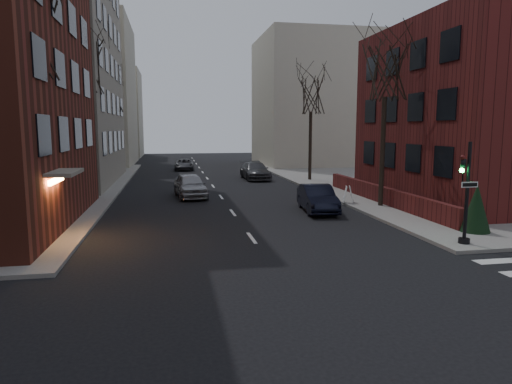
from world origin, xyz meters
TOP-DOWN VIEW (x-y plane):
  - building_right_brick at (16.50, 19.00)m, footprint 12.00×14.00m
  - low_wall_right at (9.30, 19.00)m, footprint 0.35×16.00m
  - building_distant_la at (-15.00, 55.00)m, footprint 14.00×16.00m
  - building_distant_ra at (15.00, 50.00)m, footprint 14.00×14.00m
  - building_distant_lb at (-13.00, 72.00)m, footprint 10.00×12.00m
  - traffic_signal at (7.94, 8.99)m, footprint 0.76×0.44m
  - tree_left_a at (-8.80, 14.00)m, footprint 4.18×4.18m
  - tree_left_b at (-8.80, 26.00)m, footprint 4.40×4.40m
  - tree_left_c at (-8.80, 40.00)m, footprint 3.96×3.96m
  - tree_right_a at (8.80, 18.00)m, footprint 3.96×3.96m
  - tree_right_b at (8.80, 32.00)m, footprint 3.74×3.74m
  - streetlamp_near at (-8.20, 22.00)m, footprint 0.36×0.36m
  - streetlamp_far at (-8.20, 42.00)m, footprint 0.36×0.36m
  - parked_sedan at (4.72, 17.47)m, footprint 2.06×4.72m
  - car_lane_silver at (-2.06, 24.27)m, footprint 2.38×4.92m
  - car_lane_gray at (4.30, 34.30)m, footprint 2.29×5.47m
  - car_lane_far at (-1.85, 44.97)m, footprint 2.26×4.58m
  - sandwich_board at (7.30, 19.34)m, footprint 0.60×0.73m
  - evergreen_shrub at (9.75, 10.75)m, footprint 1.53×1.53m

SIDE VIEW (x-z plane):
  - car_lane_far at x=-1.85m, z-range 0.00..1.25m
  - low_wall_right at x=9.30m, z-range 0.15..1.15m
  - sandwich_board at x=7.30m, z-range 0.15..1.17m
  - parked_sedan at x=4.72m, z-range 0.00..1.51m
  - car_lane_gray at x=4.30m, z-range 0.00..1.58m
  - car_lane_silver at x=-2.06m, z-range 0.00..1.62m
  - evergreen_shrub at x=9.75m, z-range 0.15..2.26m
  - traffic_signal at x=7.94m, z-range -0.09..3.91m
  - streetlamp_near at x=-8.20m, z-range 1.10..7.38m
  - streetlamp_far at x=-8.20m, z-range 1.10..7.38m
  - building_right_brick at x=16.50m, z-range 0.00..11.00m
  - building_distant_lb at x=-13.00m, z-range 0.00..14.00m
  - tree_right_b at x=8.80m, z-range 3.00..12.18m
  - building_distant_ra at x=15.00m, z-range 0.00..16.00m
  - tree_left_c at x=-8.80m, z-range 3.17..12.89m
  - tree_right_a at x=8.80m, z-range 3.17..12.89m
  - tree_left_a at x=-8.80m, z-range 3.34..13.60m
  - tree_left_b at x=-8.80m, z-range 3.51..14.31m
  - building_distant_la at x=-15.00m, z-range 0.00..18.00m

